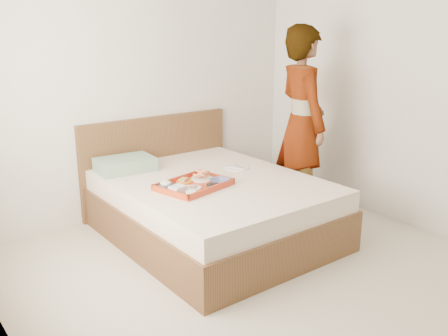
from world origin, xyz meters
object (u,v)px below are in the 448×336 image
object	(u,v)px
dinner_plate	(237,168)
tray	(194,184)
person	(302,124)
bed	(213,208)

from	to	relation	value
dinner_plate	tray	bearing A→B (deg)	-160.19
tray	person	size ratio (longest dim) A/B	0.31
dinner_plate	person	size ratio (longest dim) A/B	0.12
bed	tray	distance (m)	0.39
dinner_plate	person	xyz separation A→B (m)	(0.61, -0.23, 0.38)
bed	dinner_plate	world-z (taller)	dinner_plate
tray	bed	bearing A→B (deg)	5.20
tray	person	bearing A→B (deg)	-12.66
tray	dinner_plate	world-z (taller)	tray
tray	dinner_plate	bearing A→B (deg)	6.96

